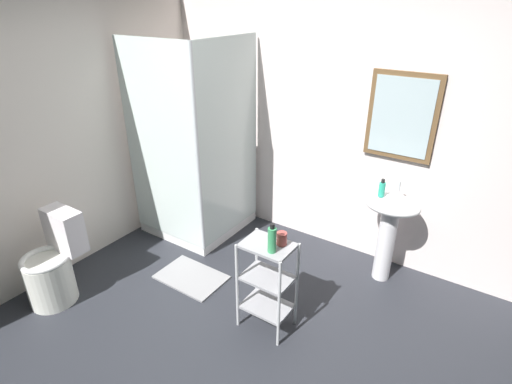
# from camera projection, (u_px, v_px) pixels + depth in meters

# --- Properties ---
(ground_plane) EXTENTS (4.20, 4.20, 0.02)m
(ground_plane) POSITION_uv_depth(u_px,v_px,m) (216.00, 355.00, 2.86)
(ground_plane) COLOR #282A30
(wall_back) EXTENTS (4.20, 0.14, 2.50)m
(wall_back) POSITION_uv_depth(u_px,v_px,m) (337.00, 123.00, 3.68)
(wall_back) COLOR silver
(wall_back) RESTS_ON ground_plane
(wall_left) EXTENTS (0.10, 4.20, 2.50)m
(wall_left) POSITION_uv_depth(u_px,v_px,m) (31.00, 140.00, 3.23)
(wall_left) COLOR silver
(wall_left) RESTS_ON ground_plane
(shower_stall) EXTENTS (0.92, 0.92, 2.00)m
(shower_stall) POSITION_uv_depth(u_px,v_px,m) (198.00, 192.00, 4.15)
(shower_stall) COLOR white
(shower_stall) RESTS_ON ground_plane
(pedestal_sink) EXTENTS (0.46, 0.37, 0.81)m
(pedestal_sink) POSITION_uv_depth(u_px,v_px,m) (389.00, 222.00, 3.39)
(pedestal_sink) COLOR white
(pedestal_sink) RESTS_ON ground_plane
(sink_faucet) EXTENTS (0.03, 0.03, 0.10)m
(sink_faucet) POSITION_uv_depth(u_px,v_px,m) (399.00, 187.00, 3.35)
(sink_faucet) COLOR silver
(sink_faucet) RESTS_ON pedestal_sink
(toilet) EXTENTS (0.37, 0.49, 0.76)m
(toilet) POSITION_uv_depth(u_px,v_px,m) (54.00, 266.00, 3.26)
(toilet) COLOR white
(toilet) RESTS_ON ground_plane
(storage_cart) EXTENTS (0.38, 0.28, 0.74)m
(storage_cart) POSITION_uv_depth(u_px,v_px,m) (267.00, 279.00, 2.92)
(storage_cart) COLOR silver
(storage_cart) RESTS_ON ground_plane
(hand_soap_bottle) EXTENTS (0.05, 0.05, 0.15)m
(hand_soap_bottle) POSITION_uv_depth(u_px,v_px,m) (382.00, 189.00, 3.28)
(hand_soap_bottle) COLOR #2DBC99
(hand_soap_bottle) RESTS_ON pedestal_sink
(body_wash_bottle_green) EXTENTS (0.06, 0.06, 0.22)m
(body_wash_bottle_green) POSITION_uv_depth(u_px,v_px,m) (272.00, 239.00, 2.67)
(body_wash_bottle_green) COLOR #3A9A5D
(body_wash_bottle_green) RESTS_ON storage_cart
(rinse_cup) EXTENTS (0.07, 0.07, 0.09)m
(rinse_cup) POSITION_uv_depth(u_px,v_px,m) (282.00, 239.00, 2.77)
(rinse_cup) COLOR #B24742
(rinse_cup) RESTS_ON storage_cart
(bath_mat) EXTENTS (0.60, 0.40, 0.02)m
(bath_mat) POSITION_uv_depth(u_px,v_px,m) (191.00, 277.00, 3.62)
(bath_mat) COLOR gray
(bath_mat) RESTS_ON ground_plane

